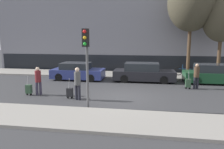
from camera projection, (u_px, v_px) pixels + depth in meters
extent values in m
plane|color=#38383A|center=(121.00, 97.00, 12.37)|extent=(80.00, 80.00, 0.00)
cube|color=gray|center=(110.00, 120.00, 8.71)|extent=(28.00, 2.50, 0.12)
cube|color=gray|center=(131.00, 75.00, 19.17)|extent=(28.00, 3.00, 0.12)
cube|color=slate|center=(134.00, 23.00, 22.18)|extent=(28.00, 3.44, 9.51)
cube|color=black|center=(132.00, 64.00, 21.16)|extent=(27.44, 0.06, 1.60)
cube|color=navy|center=(78.00, 73.00, 17.31)|extent=(4.06, 1.87, 0.70)
cube|color=#23282D|center=(76.00, 66.00, 17.24)|extent=(2.23, 1.65, 0.50)
cylinder|color=black|center=(91.00, 78.00, 16.32)|extent=(0.60, 0.18, 0.60)
cylinder|color=black|center=(96.00, 74.00, 17.97)|extent=(0.60, 0.18, 0.60)
cylinder|color=black|center=(59.00, 77.00, 16.72)|extent=(0.60, 0.18, 0.60)
cylinder|color=black|center=(67.00, 74.00, 18.37)|extent=(0.60, 0.18, 0.60)
cube|color=black|center=(144.00, 75.00, 16.59)|extent=(4.59, 1.77, 0.70)
cube|color=#23282D|center=(142.00, 67.00, 16.52)|extent=(2.53, 1.56, 0.57)
cylinder|color=black|center=(164.00, 80.00, 15.63)|extent=(0.60, 0.18, 0.60)
cylinder|color=black|center=(162.00, 76.00, 17.18)|extent=(0.60, 0.18, 0.60)
cylinder|color=black|center=(124.00, 79.00, 16.08)|extent=(0.60, 0.18, 0.60)
cylinder|color=black|center=(126.00, 75.00, 17.63)|extent=(0.60, 0.18, 0.60)
cube|color=#194728|center=(214.00, 77.00, 15.83)|extent=(4.28, 1.76, 0.70)
cube|color=#23282D|center=(212.00, 68.00, 15.75)|extent=(2.35, 1.55, 0.57)
cylinder|color=black|center=(197.00, 81.00, 15.31)|extent=(0.60, 0.18, 0.60)
cylinder|color=black|center=(193.00, 77.00, 16.84)|extent=(0.60, 0.18, 0.60)
cylinder|color=#383347|center=(37.00, 88.00, 12.71)|extent=(0.15, 0.15, 0.76)
cylinder|color=#383347|center=(40.00, 88.00, 12.75)|extent=(0.15, 0.15, 0.76)
cylinder|color=maroon|center=(38.00, 76.00, 12.61)|extent=(0.34, 0.34, 0.66)
sphere|color=beige|center=(38.00, 69.00, 12.53)|extent=(0.22, 0.22, 0.22)
cube|color=#335138|center=(29.00, 89.00, 12.63)|extent=(0.32, 0.24, 0.50)
cylinder|color=black|center=(27.00, 94.00, 12.70)|extent=(0.12, 0.03, 0.12)
cylinder|color=black|center=(31.00, 94.00, 12.66)|extent=(0.12, 0.03, 0.12)
cylinder|color=gray|center=(27.00, 80.00, 12.47)|extent=(0.02, 0.19, 0.53)
cylinder|color=#23232D|center=(76.00, 92.00, 11.74)|extent=(0.15, 0.15, 0.82)
cylinder|color=#23232D|center=(79.00, 93.00, 11.65)|extent=(0.15, 0.15, 0.82)
cylinder|color=#4C4C4C|center=(77.00, 78.00, 11.56)|extent=(0.34, 0.34, 0.71)
sphere|color=beige|center=(77.00, 70.00, 11.48)|extent=(0.23, 0.23, 0.23)
cube|color=#262628|center=(70.00, 92.00, 11.96)|extent=(0.32, 0.24, 0.47)
cylinder|color=black|center=(68.00, 97.00, 12.03)|extent=(0.12, 0.03, 0.12)
cylinder|color=black|center=(72.00, 97.00, 11.99)|extent=(0.12, 0.03, 0.12)
cylinder|color=gray|center=(69.00, 83.00, 11.81)|extent=(0.02, 0.19, 0.53)
cylinder|color=#23232D|center=(195.00, 83.00, 14.22)|extent=(0.15, 0.15, 0.77)
cylinder|color=#23232D|center=(197.00, 83.00, 14.25)|extent=(0.15, 0.15, 0.77)
cylinder|color=#473323|center=(197.00, 72.00, 14.11)|extent=(0.34, 0.34, 0.67)
sphere|color=tan|center=(197.00, 65.00, 14.03)|extent=(0.22, 0.22, 0.22)
cube|color=#335138|center=(188.00, 83.00, 14.15)|extent=(0.32, 0.24, 0.53)
cylinder|color=black|center=(186.00, 88.00, 14.22)|extent=(0.12, 0.03, 0.12)
cylinder|color=black|center=(190.00, 88.00, 14.19)|extent=(0.12, 0.03, 0.12)
cylinder|color=gray|center=(189.00, 75.00, 13.99)|extent=(0.02, 0.19, 0.53)
cylinder|color=#515154|center=(87.00, 70.00, 10.07)|extent=(0.12, 0.12, 3.71)
cube|color=black|center=(86.00, 38.00, 9.65)|extent=(0.28, 0.24, 0.80)
sphere|color=red|center=(85.00, 31.00, 9.46)|extent=(0.15, 0.15, 0.15)
sphere|color=gold|center=(85.00, 38.00, 9.50)|extent=(0.15, 0.15, 0.15)
sphere|color=green|center=(85.00, 44.00, 9.55)|extent=(0.15, 0.15, 0.15)
torus|color=black|center=(191.00, 71.00, 18.40)|extent=(0.72, 0.06, 0.72)
torus|color=black|center=(178.00, 71.00, 18.56)|extent=(0.72, 0.06, 0.72)
cylinder|color=navy|center=(185.00, 69.00, 18.45)|extent=(1.00, 0.05, 0.05)
cylinder|color=navy|center=(183.00, 67.00, 18.44)|extent=(0.04, 0.04, 0.40)
cylinder|color=#4C3826|center=(219.00, 57.00, 17.59)|extent=(0.28, 0.28, 3.28)
ellipsoid|color=#423D2D|center=(222.00, 19.00, 17.08)|extent=(2.95, 2.95, 3.61)
cylinder|color=#4C3826|center=(189.00, 50.00, 18.20)|extent=(0.28, 0.28, 4.23)
ellipsoid|color=#423D2D|center=(192.00, 2.00, 17.55)|extent=(3.81, 3.81, 4.66)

